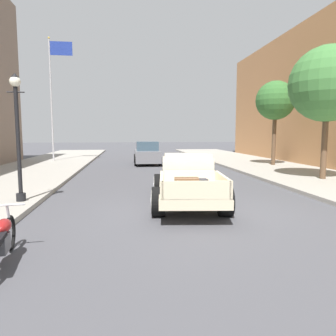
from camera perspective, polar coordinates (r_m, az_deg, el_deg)
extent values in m
plane|color=#47474C|center=(9.07, 4.03, -7.89)|extent=(140.00, 140.00, 0.00)
cube|color=beige|center=(9.80, 3.64, -3.59)|extent=(2.30, 5.07, 0.24)
cube|color=beige|center=(10.07, 3.50, -0.34)|extent=(1.67, 1.27, 0.80)
cube|color=beige|center=(9.98, 3.54, 2.26)|extent=(1.53, 1.09, 0.12)
cube|color=#3D4C5B|center=(10.62, 3.26, 0.88)|extent=(1.32, 0.19, 0.44)
cube|color=beige|center=(11.37, 2.98, -0.28)|extent=(1.48, 1.64, 0.52)
cube|color=silver|center=(12.17, 2.72, 0.06)|extent=(0.69, 0.18, 0.47)
cube|color=beige|center=(8.40, 4.41, -4.29)|extent=(1.91, 2.28, 0.04)
cube|color=beige|center=(8.33, -1.14, -2.83)|extent=(0.31, 2.10, 0.44)
cube|color=beige|center=(8.48, 9.89, -2.76)|extent=(0.31, 2.10, 0.44)
cube|color=beige|center=(7.37, 5.16, -4.05)|extent=(1.62, 0.26, 0.44)
cube|color=beige|center=(9.36, 3.84, -1.83)|extent=(1.62, 0.26, 0.44)
cylinder|color=black|center=(11.12, -1.55, -3.13)|extent=(0.45, 0.84, 0.80)
cylinder|color=silver|center=(11.12, -2.51, -3.13)|extent=(0.09, 0.65, 0.66)
cylinder|color=silver|center=(11.12, -2.56, -3.13)|extent=(0.05, 0.24, 0.24)
cylinder|color=black|center=(11.25, 7.65, -3.08)|extent=(0.45, 0.84, 0.80)
cylinder|color=silver|center=(11.27, 8.58, -3.07)|extent=(0.09, 0.65, 0.66)
cylinder|color=silver|center=(11.28, 8.63, -3.07)|extent=(0.05, 0.24, 0.24)
cylinder|color=black|center=(8.47, -1.73, -6.12)|extent=(0.45, 0.84, 0.80)
cylinder|color=silver|center=(8.48, -2.99, -6.12)|extent=(0.09, 0.65, 0.66)
cylinder|color=silver|center=(8.48, -3.05, -6.12)|extent=(0.05, 0.24, 0.24)
cylinder|color=black|center=(8.64, 10.33, -5.98)|extent=(0.45, 0.84, 0.80)
cylinder|color=silver|center=(8.68, 11.54, -5.95)|extent=(0.09, 0.65, 0.66)
cylinder|color=silver|center=(8.68, 11.60, -5.95)|extent=(0.05, 0.24, 0.24)
cube|color=brown|center=(8.00, 3.38, -3.21)|extent=(0.65, 0.50, 0.40)
cube|color=#3D2D1E|center=(8.00, 3.38, -3.21)|extent=(0.62, 0.12, 0.42)
cube|color=#2D2D33|center=(8.69, 5.68, -2.88)|extent=(0.44, 0.32, 0.28)
torus|color=black|center=(6.82, -26.67, -10.44)|extent=(0.16, 0.67, 0.67)
cube|color=#4C4C51|center=(6.08, -28.13, -12.04)|extent=(0.30, 0.47, 0.28)
ellipsoid|color=maroon|center=(6.25, -27.73, -9.33)|extent=(0.33, 0.55, 0.24)
cylinder|color=silver|center=(6.69, -26.89, -8.12)|extent=(0.08, 0.26, 0.58)
cylinder|color=silver|center=(6.51, -27.23, -5.99)|extent=(0.62, 0.12, 0.04)
cube|color=slate|center=(22.86, -3.82, 2.24)|extent=(1.76, 4.32, 0.80)
cube|color=#384C5B|center=(22.67, -3.82, 4.03)|extent=(1.54, 2.02, 0.64)
cylinder|color=black|center=(24.14, -5.94, 1.77)|extent=(0.23, 0.66, 0.66)
cylinder|color=black|center=(24.22, -2.03, 1.82)|extent=(0.23, 0.66, 0.66)
cylinder|color=black|center=(21.57, -5.83, 1.24)|extent=(0.23, 0.66, 0.66)
cylinder|color=black|center=(21.66, -1.46, 1.29)|extent=(0.23, 0.66, 0.66)
cylinder|color=black|center=(10.71, -25.09, -4.80)|extent=(0.28, 0.28, 0.24)
cylinder|color=black|center=(10.53, -25.53, 4.43)|extent=(0.12, 0.12, 3.20)
cylinder|color=black|center=(10.60, -25.91, 12.28)|extent=(0.50, 0.04, 0.04)
sphere|color=silver|center=(10.64, -25.99, 13.93)|extent=(0.32, 0.32, 0.32)
cone|color=black|center=(10.67, -26.04, 14.89)|extent=(0.24, 0.24, 0.14)
cylinder|color=#B2B2B7|center=(25.72, -20.40, 11.33)|extent=(0.12, 0.12, 9.00)
sphere|color=gold|center=(26.55, -20.81, 21.21)|extent=(0.16, 0.16, 0.16)
cube|color=navy|center=(26.20, -18.80, 19.84)|extent=(1.60, 0.03, 1.00)
cylinder|color=brown|center=(15.97, 26.47, 3.59)|extent=(0.26, 0.26, 3.00)
sphere|color=#3D7538|center=(16.11, 26.97, 13.45)|extent=(3.36, 3.36, 3.36)
cylinder|color=brown|center=(21.88, 18.65, 4.81)|extent=(0.26, 0.26, 3.26)
sphere|color=#33662D|center=(21.98, 18.89, 11.52)|extent=(2.52, 2.52, 2.52)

